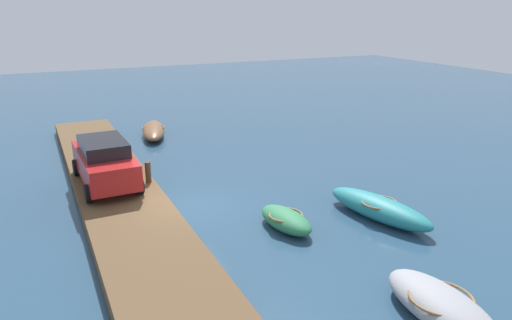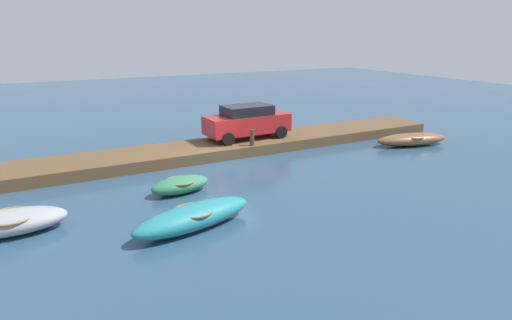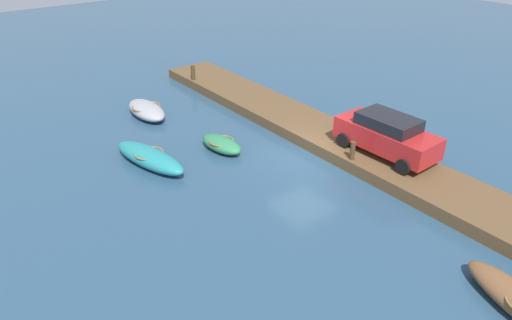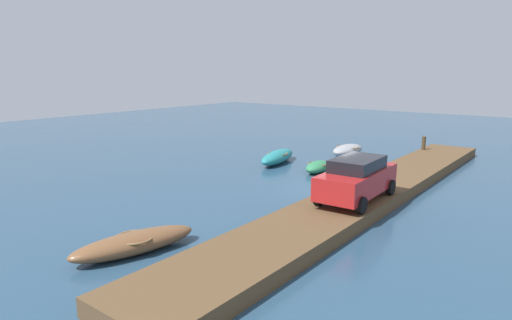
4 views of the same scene
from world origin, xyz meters
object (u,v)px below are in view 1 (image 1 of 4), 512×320
object	(u,v)px
mooring_post_west	(148,172)
parked_car	(105,161)
dinghy_green	(286,220)
rowboat_grey	(440,305)
rowboat_teal	(379,208)
rowboat_brown	(153,130)

from	to	relation	value
mooring_post_west	parked_car	bearing A→B (deg)	-108.42
dinghy_green	rowboat_grey	distance (m)	5.69
parked_car	dinghy_green	bearing A→B (deg)	40.24
rowboat_teal	mooring_post_west	world-z (taller)	mooring_post_west
rowboat_teal	rowboat_grey	size ratio (longest dim) A/B	1.34
dinghy_green	rowboat_teal	xyz separation A→B (m)	(0.67, 3.21, 0.07)
dinghy_green	rowboat_brown	size ratio (longest dim) A/B	0.58
rowboat_grey	mooring_post_west	world-z (taller)	mooring_post_west
rowboat_grey	rowboat_teal	bearing A→B (deg)	156.43
rowboat_teal	rowboat_brown	bearing A→B (deg)	-175.49
rowboat_brown	parked_car	distance (m)	8.84
rowboat_brown	rowboat_teal	distance (m)	14.53
dinghy_green	rowboat_teal	bearing A→B (deg)	70.85
mooring_post_west	parked_car	distance (m)	1.62
dinghy_green	parked_car	distance (m)	7.19
rowboat_grey	parked_car	xyz separation A→B (m)	(-10.88, -5.70, 1.05)
rowboat_teal	mooring_post_west	size ratio (longest dim) A/B	5.37
dinghy_green	mooring_post_west	distance (m)	5.84
rowboat_teal	rowboat_grey	bearing A→B (deg)	-37.21
rowboat_brown	rowboat_grey	distance (m)	18.94
rowboat_grey	parked_car	distance (m)	12.33
dinghy_green	parked_car	size ratio (longest dim) A/B	0.55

